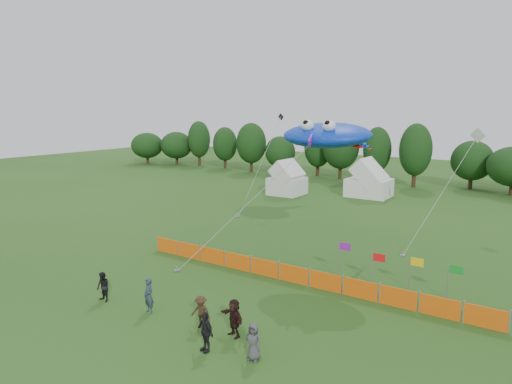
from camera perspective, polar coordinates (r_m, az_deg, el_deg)
The scene contains 15 objects.
ground at distance 23.05m, azimuth -8.60°, elevation -15.11°, with size 160.00×160.00×0.00m, color #234C16.
treeline at distance 61.76m, azimuth 21.86°, elevation 4.30°, with size 104.57×8.78×8.36m.
tent_left at distance 53.36m, azimuth 3.91°, elevation 1.45°, with size 3.72×3.72×3.28m.
tent_right at distance 53.51m, azimuth 13.94°, elevation 1.24°, with size 4.76×3.81×3.36m.
barrier_fence at distance 26.73m, azimuth 4.70°, elevation -10.20°, with size 21.90×0.06×1.00m.
flag_row at distance 26.66m, azimuth 16.71°, elevation -8.72°, with size 6.73×0.48×2.21m.
spectator_a at distance 23.40m, azimuth -13.28°, elevation -12.51°, with size 0.65×0.42×1.77m, color #283843.
spectator_b at distance 25.37m, azimuth -18.57°, elevation -11.20°, with size 0.76×0.59×1.56m, color black.
spectator_c at distance 21.58m, azimuth -6.90°, elevation -14.67°, with size 0.99×0.57×1.53m, color #362315.
spectator_d at distance 19.68m, azimuth -6.35°, elevation -16.94°, with size 1.00×0.42×1.71m, color black.
spectator_e at distance 19.03m, azimuth -0.34°, elevation -18.20°, with size 0.75×0.49×1.54m, color #424146.
spectator_f at distance 20.71m, azimuth -2.77°, elevation -15.44°, with size 1.58×0.50×1.71m, color black.
stingray_kite at distance 28.67m, azimuth 9.21°, elevation 7.02°, with size 10.01×13.62×9.30m.
small_kite_white at distance 38.99m, azimuth 24.14°, elevation 3.21°, with size 3.30×11.27×8.40m.
small_kite_dark at distance 43.83m, azimuth 0.70°, elevation 3.78°, with size 1.40×6.38×9.48m.
Camera 1 is at (14.18, -15.27, 9.85)m, focal length 32.00 mm.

